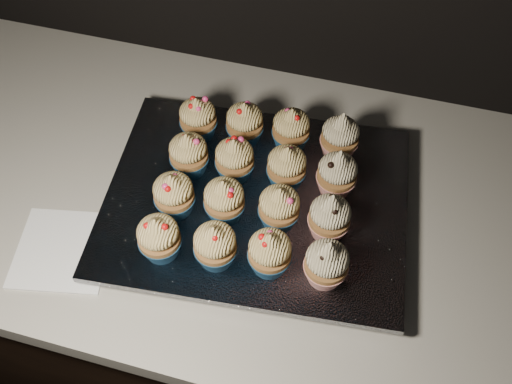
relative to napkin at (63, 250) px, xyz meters
The scene contains 21 objects.
cabinet 0.61m from the napkin, 28.12° to the left, with size 2.40×0.60×0.86m, color black.
worktop 0.38m from the napkin, 28.12° to the left, with size 2.44×0.64×0.04m, color beige.
napkin is the anchor object (origin of this frame).
baking_tray 0.31m from the napkin, 29.52° to the left, with size 0.44×0.33×0.02m, color black.
foil_lining 0.31m from the napkin, 29.52° to the left, with size 0.47×0.37×0.01m, color silver.
cupcake_0 0.18m from the napkin, ahead, with size 0.06×0.06×0.08m.
cupcake_1 0.25m from the napkin, ahead, with size 0.06×0.06×0.08m.
cupcake_2 0.33m from the napkin, ahead, with size 0.06×0.06×0.08m.
cupcake_3 0.41m from the napkin, ahead, with size 0.06×0.06×0.10m.
cupcake_4 0.20m from the napkin, 32.95° to the left, with size 0.06×0.06×0.08m.
cupcake_5 0.26m from the napkin, 25.56° to the left, with size 0.06×0.06×0.08m.
cupcake_6 0.34m from the napkin, 20.79° to the left, with size 0.06×0.06×0.08m.
cupcake_7 0.41m from the napkin, 17.32° to the left, with size 0.06×0.06×0.10m.
cupcake_8 0.24m from the napkin, 50.30° to the left, with size 0.06×0.06×0.08m.
cupcake_9 0.30m from the napkin, 40.34° to the left, with size 0.06×0.06×0.08m.
cupcake_10 0.37m from the napkin, 32.67° to the left, with size 0.06×0.06×0.08m.
cupcake_11 0.44m from the napkin, 27.80° to the left, with size 0.06×0.06×0.10m.
cupcake_12 0.30m from the napkin, 61.57° to the left, with size 0.06×0.06×0.08m.
cupcake_13 0.35m from the napkin, 50.88° to the left, with size 0.06×0.06×0.08m.
cupcake_14 0.41m from the napkin, 43.02° to the left, with size 0.06×0.06×0.08m.
cupcake_15 0.47m from the napkin, 36.60° to the left, with size 0.06×0.06×0.10m.
Camera 1 is at (0.07, 1.17, 1.67)m, focal length 40.00 mm.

